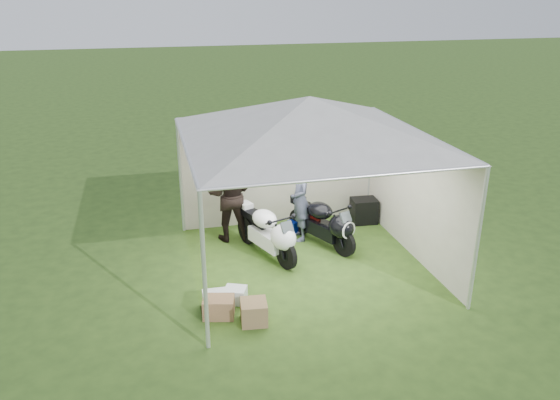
# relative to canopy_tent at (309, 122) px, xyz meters

# --- Properties ---
(ground) EXTENTS (80.00, 80.00, 0.00)m
(ground) POSITION_rel_canopy_tent_xyz_m (0.00, -0.03, -2.58)
(ground) COLOR #2D4919
(ground) RESTS_ON ground
(canopy_tent) EXTENTS (5.66, 5.66, 3.00)m
(canopy_tent) POSITION_rel_canopy_tent_xyz_m (0.00, 0.00, 0.00)
(canopy_tent) COLOR silver
(canopy_tent) RESTS_ON ground
(motorcycle_white) EXTENTS (0.87, 1.73, 0.89)m
(motorcycle_white) POSITION_rel_canopy_tent_xyz_m (-0.58, 0.40, -2.08)
(motorcycle_white) COLOR black
(motorcycle_white) RESTS_ON ground
(motorcycle_black) EXTENTS (0.93, 1.65, 0.87)m
(motorcycle_black) POSITION_rel_canopy_tent_xyz_m (0.54, 0.59, -2.09)
(motorcycle_black) COLOR black
(motorcycle_black) RESTS_ON ground
(paddock_stand) EXTENTS (0.41, 0.35, 0.27)m
(paddock_stand) POSITION_rel_canopy_tent_xyz_m (0.21, 1.32, -2.44)
(paddock_stand) COLOR #0A27C4
(paddock_stand) RESTS_ON ground
(person_dark_jacket) EXTENTS (1.05, 0.91, 1.86)m
(person_dark_jacket) POSITION_rel_canopy_tent_xyz_m (-1.13, 1.35, -1.65)
(person_dark_jacket) COLOR black
(person_dark_jacket) RESTS_ON ground
(person_blue_jacket) EXTENTS (0.42, 0.61, 1.62)m
(person_blue_jacket) POSITION_rel_canopy_tent_xyz_m (0.19, 1.03, -1.77)
(person_blue_jacket) COLOR slate
(person_blue_jacket) RESTS_ON ground
(equipment_box) EXTENTS (0.54, 0.45, 0.52)m
(equipment_box) POSITION_rel_canopy_tent_xyz_m (1.70, 1.48, -2.32)
(equipment_box) COLOR black
(equipment_box) RESTS_ON ground
(crate_0) EXTENTS (0.43, 0.34, 0.28)m
(crate_0) POSITION_rel_canopy_tent_xyz_m (-1.75, -1.11, -2.43)
(crate_0) COLOR silver
(crate_0) RESTS_ON ground
(crate_1) EXTENTS (0.42, 0.42, 0.34)m
(crate_1) POSITION_rel_canopy_tent_xyz_m (-1.27, -1.59, -2.40)
(crate_1) COLOR olive
(crate_1) RESTS_ON ground
(crate_2) EXTENTS (0.41, 0.38, 0.24)m
(crate_2) POSITION_rel_canopy_tent_xyz_m (-1.44, -0.97, -2.45)
(crate_2) COLOR silver
(crate_2) RESTS_ON ground
(crate_3) EXTENTS (0.52, 0.43, 0.31)m
(crate_3) POSITION_rel_canopy_tent_xyz_m (-1.75, -1.31, -2.42)
(crate_3) COLOR #846041
(crate_3) RESTS_ON ground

